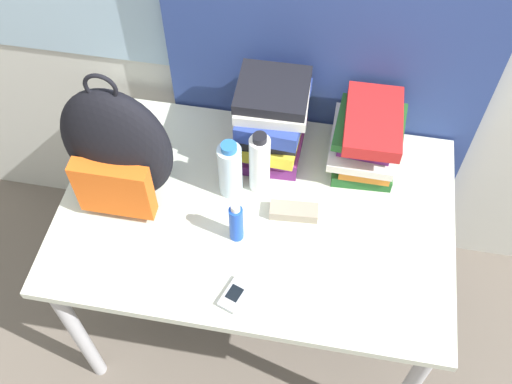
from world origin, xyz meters
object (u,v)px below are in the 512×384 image
at_px(sunscreen_bottle, 236,222).
at_px(sunglasses_case, 294,211).
at_px(backpack, 117,150).
at_px(sports_bottle, 260,163).
at_px(book_stack_left, 272,120).
at_px(water_bottle, 230,170).
at_px(cell_phone, 235,294).
at_px(book_stack_center, 367,139).

relative_size(sunscreen_bottle, sunglasses_case, 1.08).
xyz_separation_m(backpack, sports_bottle, (0.41, 0.10, -0.10)).
distance_m(book_stack_left, water_bottle, 0.22).
bearing_deg(sunscreen_bottle, book_stack_left, 82.30).
bearing_deg(cell_phone, sunglasses_case, 67.42).
xyz_separation_m(book_stack_center, cell_phone, (-0.32, -0.55, -0.11)).
bearing_deg(water_bottle, book_stack_center, 24.60).
bearing_deg(book_stack_center, backpack, -160.47).
relative_size(book_stack_center, sunscreen_bottle, 1.75).
height_order(book_stack_center, sports_bottle, sports_bottle).
height_order(book_stack_left, cell_phone, book_stack_left).
distance_m(sunscreen_bottle, cell_phone, 0.21).
distance_m(book_stack_center, sports_bottle, 0.36).
bearing_deg(sunscreen_bottle, book_stack_center, 44.98).
bearing_deg(sunglasses_case, sports_bottle, 143.33).
distance_m(book_stack_center, water_bottle, 0.45).
bearing_deg(book_stack_center, cell_phone, -120.28).
bearing_deg(book_stack_left, sunscreen_bottle, -97.70).
distance_m(sports_bottle, cell_phone, 0.41).
relative_size(book_stack_left, sunscreen_bottle, 1.77).
height_order(water_bottle, cell_phone, water_bottle).
height_order(water_bottle, sunscreen_bottle, water_bottle).
bearing_deg(book_stack_left, book_stack_center, -0.74).
height_order(book_stack_center, sunglasses_case, book_stack_center).
xyz_separation_m(backpack, sunglasses_case, (0.53, 0.01, -0.20)).
distance_m(book_stack_center, sunglasses_case, 0.33).
distance_m(book_stack_left, sunscreen_bottle, 0.37).
bearing_deg(sunglasses_case, book_stack_left, 113.93).
bearing_deg(cell_phone, book_stack_center, 59.72).
bearing_deg(backpack, sunscreen_bottle, -14.76).
relative_size(sports_bottle, sunglasses_case, 1.60).
bearing_deg(sunglasses_case, sunscreen_bottle, -145.92).
xyz_separation_m(book_stack_center, water_bottle, (-0.41, -0.19, -0.01)).
height_order(book_stack_center, water_bottle, book_stack_center).
bearing_deg(backpack, sports_bottle, 14.33).
distance_m(water_bottle, cell_phone, 0.39).
relative_size(book_stack_center, sports_bottle, 1.18).
relative_size(book_stack_center, cell_phone, 2.48).
bearing_deg(water_bottle, sunscreen_bottle, -72.83).
bearing_deg(backpack, book_stack_left, 31.95).
xyz_separation_m(sunscreen_bottle, cell_phone, (0.03, -0.20, -0.07)).
xyz_separation_m(book_stack_center, sunscreen_bottle, (-0.36, -0.35, -0.04)).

